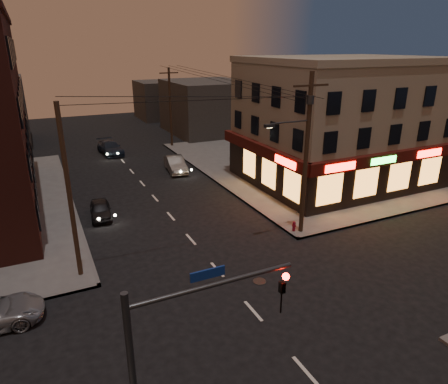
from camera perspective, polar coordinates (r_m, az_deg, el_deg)
ground at (r=19.24m, az=4.20°, el=-16.60°), size 120.00×120.00×0.00m
sidewalk_ne at (r=42.89m, az=12.74°, el=4.27°), size 24.00×28.00×0.15m
pizza_building at (r=36.26m, az=16.17°, el=9.67°), size 15.85×12.85×10.50m
bg_building_ne_a at (r=56.30m, az=-2.45°, el=12.05°), size 10.00×12.00×7.00m
bg_building_ne_b at (r=68.75m, az=-8.74°, el=12.91°), size 8.00×8.00×6.00m
utility_pole_main at (r=24.64m, az=11.52°, el=6.33°), size 4.20×0.44×10.00m
utility_pole_far at (r=48.07m, az=-7.66°, el=11.87°), size 0.26×0.26×9.00m
utility_pole_west at (r=20.96m, az=-21.22°, el=-0.31°), size 0.24×0.24×9.00m
traffic_signal at (r=10.87m, az=-7.25°, el=-22.60°), size 4.49×0.32×6.47m
sedan_near at (r=29.55m, az=-17.24°, el=-2.41°), size 1.72×3.59×1.18m
sedan_mid at (r=38.83m, az=-6.96°, el=3.98°), size 2.09×4.61×1.47m
sedan_far at (r=46.67m, az=-15.94°, el=6.10°), size 2.50×5.18×1.45m
fire_hydrant at (r=26.36m, az=9.97°, el=-4.76°), size 0.30×0.30×0.66m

